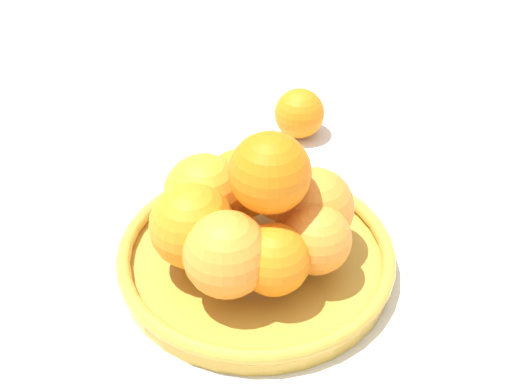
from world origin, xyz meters
name	(u,v)px	position (x,y,z in m)	size (l,w,h in m)	color
ground_plane	(256,267)	(0.00, 0.00, 0.00)	(4.00, 4.00, 0.00)	silver
fruit_bowl	(256,257)	(0.00, 0.00, 0.01)	(0.28, 0.28, 0.03)	gold
orange_pile	(251,213)	(0.00, 0.00, 0.08)	(0.19, 0.20, 0.14)	orange
stray_orange	(299,113)	(-0.25, 0.04, 0.03)	(0.06, 0.06, 0.06)	orange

